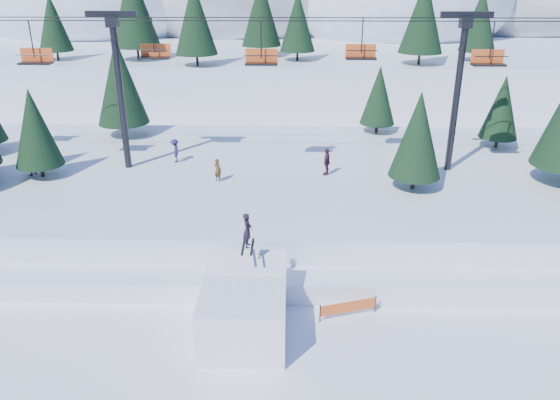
{
  "coord_description": "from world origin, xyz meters",
  "views": [
    {
      "loc": [
        2.28,
        -17.48,
        15.17
      ],
      "look_at": [
        1.77,
        6.0,
        5.2
      ],
      "focal_mm": 35.0,
      "sensor_mm": 36.0,
      "label": 1
    }
  ],
  "objects_px": {
    "chairlift": "(265,68)",
    "banner_far": "(456,290)",
    "banner_near": "(348,307)",
    "jump_kicker": "(244,309)"
  },
  "relations": [
    {
      "from": "jump_kicker",
      "to": "banner_far",
      "type": "height_order",
      "value": "jump_kicker"
    },
    {
      "from": "chairlift",
      "to": "banner_far",
      "type": "bearing_deg",
      "value": -50.83
    },
    {
      "from": "chairlift",
      "to": "banner_far",
      "type": "distance_m",
      "value": 18.09
    },
    {
      "from": "banner_near",
      "to": "banner_far",
      "type": "xyz_separation_m",
      "value": [
        5.49,
        1.62,
        0.0
      ]
    },
    {
      "from": "banner_near",
      "to": "banner_far",
      "type": "height_order",
      "value": "same"
    },
    {
      "from": "jump_kicker",
      "to": "chairlift",
      "type": "xyz_separation_m",
      "value": [
        0.26,
        15.29,
        7.98
      ]
    },
    {
      "from": "banner_near",
      "to": "chairlift",
      "type": "bearing_deg",
      "value": 107.97
    },
    {
      "from": "banner_far",
      "to": "chairlift",
      "type": "bearing_deg",
      "value": 129.17
    },
    {
      "from": "banner_far",
      "to": "banner_near",
      "type": "bearing_deg",
      "value": -163.58
    },
    {
      "from": "banner_near",
      "to": "jump_kicker",
      "type": "bearing_deg",
      "value": -163.49
    }
  ]
}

